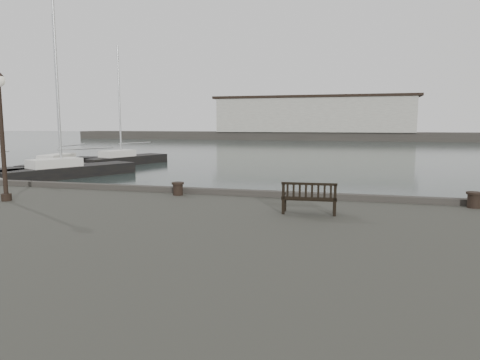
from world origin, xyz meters
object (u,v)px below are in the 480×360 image
object	(u,v)px
bench	(309,204)
yacht_b	(64,167)
yacht_c	(69,174)
bollard_left	(178,189)
bollard_right	(474,200)
lamp_post	(1,118)
yacht_d	(125,162)

from	to	relation	value
bench	yacht_b	bearing A→B (deg)	135.08
bench	yacht_c	xyz separation A→B (m)	(-18.98, 15.88, -1.57)
bollard_left	bench	bearing A→B (deg)	-22.56
bollard_right	lamp_post	world-z (taller)	lamp_post
yacht_b	yacht_c	bearing A→B (deg)	-56.88
bollard_right	lamp_post	size ratio (longest dim) A/B	0.11
bench	bollard_left	world-z (taller)	bench
bollard_right	bollard_left	bearing A→B (deg)	-179.14
lamp_post	yacht_c	bearing A→B (deg)	121.78
bollard_left	yacht_d	size ratio (longest dim) A/B	0.04
lamp_post	yacht_c	distance (m)	19.57
lamp_post	yacht_c	xyz separation A→B (m)	(-10.12, 16.33, -3.76)
bollard_left	yacht_c	xyz separation A→B (m)	(-14.63, 14.08, -1.52)
bollard_left	yacht_c	size ratio (longest dim) A/B	0.03
lamp_post	yacht_b	world-z (taller)	yacht_b
bench	yacht_b	world-z (taller)	yacht_b
yacht_d	bollard_right	bearing A→B (deg)	-26.79
lamp_post	bollard_left	bearing A→B (deg)	26.56
yacht_d	bench	bearing A→B (deg)	-34.42
yacht_d	bollard_left	bearing A→B (deg)	-39.06
bollard_left	bollard_right	bearing A→B (deg)	0.86
bollard_right	yacht_d	size ratio (longest dim) A/B	0.04
lamp_post	yacht_c	world-z (taller)	yacht_c
bollard_right	bench	bearing A→B (deg)	-155.46
bollard_right	lamp_post	xyz separation A→B (m)	(-13.10, -2.39, 2.22)
bollard_right	yacht_c	bearing A→B (deg)	149.01
lamp_post	yacht_b	bearing A→B (deg)	123.68
yacht_c	yacht_b	bearing A→B (deg)	154.55
bollard_left	yacht_d	xyz separation A→B (m)	(-15.76, 24.02, -1.53)
bollard_right	yacht_b	size ratio (longest dim) A/B	0.03
yacht_b	yacht_d	bearing A→B (deg)	60.75
yacht_b	yacht_d	xyz separation A→B (m)	(2.35, 5.87, -0.02)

